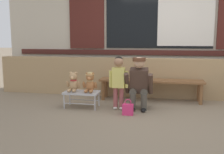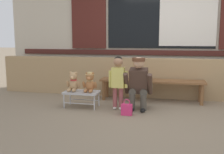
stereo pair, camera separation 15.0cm
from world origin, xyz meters
name	(u,v)px [view 1 (the left image)]	position (x,y,z in m)	size (l,w,h in m)	color
ground_plane	(155,116)	(0.00, 0.00, 0.00)	(60.00, 60.00, 0.00)	#84725B
brick_low_wall	(157,78)	(0.00, 1.43, 0.42)	(7.26, 0.25, 0.85)	tan
shop_facade	(159,22)	(0.00, 1.94, 1.65)	(7.41, 0.26, 3.26)	beige
wooden_bench_long	(151,83)	(-0.11, 1.06, 0.37)	(2.10, 0.40, 0.44)	brown
small_display_bench	(82,93)	(-1.34, 0.29, 0.27)	(0.64, 0.36, 0.30)	#BCBCC1
teddy_bear_plain	(73,83)	(-1.50, 0.29, 0.46)	(0.28, 0.26, 0.36)	tan
teddy_bear_with_hat	(90,83)	(-1.18, 0.29, 0.47)	(0.28, 0.27, 0.36)	#A86B3D
child_standing	(119,77)	(-0.66, 0.30, 0.59)	(0.35, 0.18, 0.96)	#994C4C
adult_crouching	(139,83)	(-0.29, 0.38, 0.48)	(0.50, 0.49, 0.95)	#4C473D
handbag_on_ground	(128,109)	(-0.44, -0.02, 0.10)	(0.18, 0.11, 0.27)	#E53370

